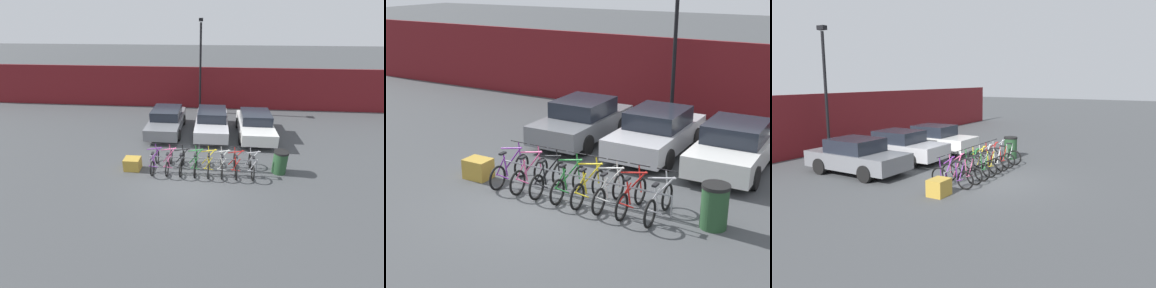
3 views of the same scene
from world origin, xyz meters
The scene contains 17 objects.
ground_plane centered at (0.00, 0.00, 0.00)m, with size 120.00×120.00×0.00m, color #424447.
hoarding_wall centered at (0.00, 9.50, 1.49)m, with size 36.00×0.16×2.98m, color maroon.
bike_rack centered at (0.71, 0.68, 0.50)m, with size 4.78×0.04×0.57m.
bicycle_purple centered at (-1.41, 0.53, 0.38)m, with size 0.68×1.71×1.05m.
bicycle_pink centered at (-0.77, 0.53, 0.38)m, with size 0.68×1.71×1.05m.
bicycle_black centered at (-0.19, 0.53, 0.38)m, with size 0.68×1.71×1.05m.
bicycle_green centered at (0.42, 0.53, 0.38)m, with size 0.68×1.71×1.05m.
bicycle_yellow centered at (0.98, 0.53, 0.38)m, with size 0.68×1.71×1.05m.
bicycle_white centered at (1.55, 0.53, 0.38)m, with size 0.68×1.71×1.05m.
bicycle_red centered at (2.14, 0.53, 0.38)m, with size 0.68×1.71×1.05m.
bicycle_silver centered at (2.83, 0.53, 0.38)m, with size 0.68×1.71×1.05m.
car_grey centered at (-1.61, 4.79, 0.69)m, with size 1.91×4.13×1.40m.
car_silver centered at (1.03, 4.80, 0.69)m, with size 1.91×4.21×1.40m.
car_white centered at (3.48, 4.56, 0.69)m, with size 1.91×4.01×1.40m.
lamp_post centered at (0.13, 8.50, 3.41)m, with size 0.24×0.44×6.11m.
trash_bin centered at (4.06, 0.70, 0.52)m, with size 0.63×0.63×1.03m.
cargo_crate centered at (-2.39, 0.40, 0.28)m, with size 0.70×0.56×0.55m, color #B28C33.
Camera 3 is at (-11.96, -6.10, 3.68)m, focal length 35.00 mm.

